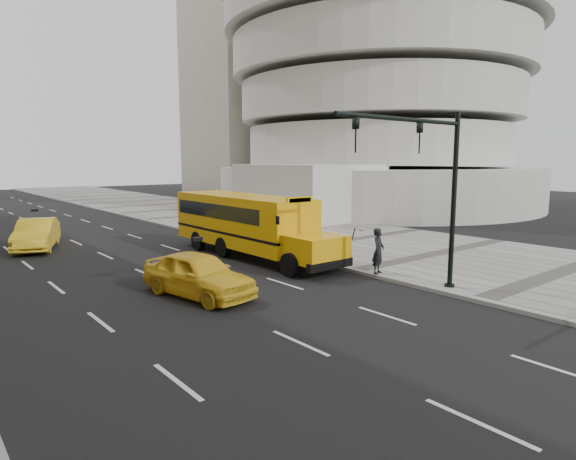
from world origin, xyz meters
TOP-DOWN VIEW (x-y plane):
  - ground at (0.00, 0.00)m, footprint 140.00×140.00m
  - sidewalk_museum at (12.00, 0.00)m, footprint 12.00×140.00m
  - curb_museum at (6.00, 0.00)m, footprint 0.30×140.00m
  - guggenheim at (29.37, 18.51)m, footprint 33.20×42.20m
  - school_bus at (4.50, 0.60)m, footprint 2.96×11.56m
  - taxi_near at (-0.89, -4.41)m, footprint 2.69×4.87m
  - taxi_far at (-3.22, 9.04)m, footprint 3.38×5.23m
  - pedestrian at (6.15, -6.56)m, footprint 0.80×0.67m
  - traffic_signal at (5.19, -9.58)m, footprint 6.18×0.36m

SIDE VIEW (x-z plane):
  - ground at x=0.00m, z-range 0.00..0.00m
  - sidewalk_museum at x=12.00m, z-range 0.00..0.15m
  - curb_museum at x=6.00m, z-range 0.00..0.15m
  - taxi_near at x=-0.89m, z-range 0.00..1.57m
  - taxi_far at x=-3.22m, z-range 0.00..1.63m
  - pedestrian at x=6.15m, z-range 0.15..2.02m
  - school_bus at x=4.50m, z-range 0.17..3.36m
  - traffic_signal at x=5.19m, z-range 0.89..7.29m
  - guggenheim at x=29.37m, z-range -3.92..31.08m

